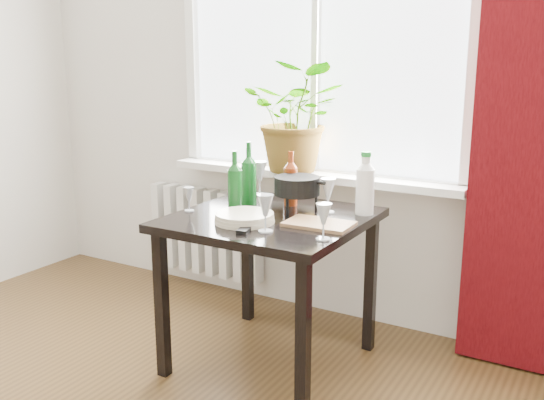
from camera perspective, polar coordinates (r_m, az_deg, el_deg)
The scene contains 19 objects.
window at distance 3.36m, azimuth 4.35°, elevation 15.68°, with size 1.72×0.08×1.62m.
windowsill at distance 3.36m, azimuth 3.60°, elevation 2.40°, with size 1.72×0.20×0.04m.
curtain at distance 2.94m, azimuth 23.57°, elevation 9.06°, with size 0.50×0.12×2.56m.
radiator at distance 3.87m, azimuth -6.26°, elevation -2.96°, with size 0.80×0.10×0.55m.
table at distance 2.84m, azimuth -0.13°, elevation -3.28°, with size 0.85×0.85×0.74m.
potted_plant at distance 3.30m, azimuth 2.43°, elevation 7.80°, with size 0.54×0.46×0.60m, color #2C6C1C.
wine_bottle_left at distance 2.88m, azimuth -3.52°, elevation 1.82°, with size 0.07×0.07×0.29m, color #0D4614, non-canonical shape.
wine_bottle_right at distance 3.00m, azimuth -2.19°, elevation 2.56°, with size 0.07×0.07×0.32m, color #0D4415, non-canonical shape.
bottle_amber at distance 2.98m, azimuth 1.77°, elevation 2.09°, with size 0.07×0.07×0.28m, color maroon, non-canonical shape.
cleaning_bottle at distance 2.84m, azimuth 8.77°, elevation 1.63°, with size 0.09×0.09×0.30m, color white, non-canonical shape.
wineglass_front_right at distance 2.53m, azimuth -0.62°, elevation -1.22°, with size 0.07×0.07×0.16m, color #B6BEC4, non-canonical shape.
wineglass_far_right at distance 2.43m, azimuth 4.87°, elevation -2.00°, with size 0.07×0.07×0.15m, color silver, non-canonical shape.
wineglass_back_center at distance 2.86m, azimuth 5.30°, elevation 0.46°, with size 0.07×0.07×0.17m, color silver, non-canonical shape.
wineglass_back_left at distance 3.22m, azimuth -1.16°, elevation 2.11°, with size 0.08×0.08×0.19m, color silver, non-canonical shape.
wineglass_front_left at distance 2.90m, azimuth -7.81°, elevation 0.08°, with size 0.05×0.05×0.12m, color #B1B7BF, non-canonical shape.
plate_stack at distance 2.70m, azimuth -2.61°, elevation -1.67°, with size 0.27×0.27×0.04m, color beige.
fondue_pot at distance 2.88m, azimuth 2.36°, elevation 0.58°, with size 0.25×0.22×0.17m, color black, non-canonical shape.
tv_remote at distance 2.58m, azimuth -2.43°, elevation -2.65°, with size 0.04×0.15×0.02m, color black.
cutting_board at distance 2.65m, azimuth 4.45°, elevation -2.26°, with size 0.29×0.19×0.02m, color olive.
Camera 1 is at (1.48, -0.80, 1.45)m, focal length 40.00 mm.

